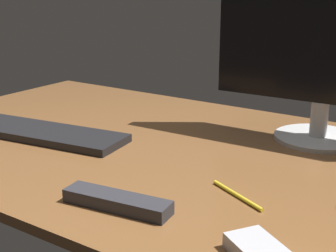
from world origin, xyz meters
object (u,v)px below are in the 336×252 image
at_px(tv_remote, 117,202).
at_px(pen, 237,195).
at_px(monitor, 327,37).
at_px(keyboard, 40,132).

relative_size(tv_remote, pen, 1.42).
bearing_deg(monitor, tv_remote, -108.95).
distance_m(keyboard, pen, 0.56).
distance_m(monitor, tv_remote, 0.62).
relative_size(monitor, pen, 3.84).
relative_size(monitor, keyboard, 1.16).
height_order(monitor, keyboard, monitor).
bearing_deg(monitor, keyboard, -150.61).
bearing_deg(pen, tv_remote, -108.48).
bearing_deg(pen, keyboard, -158.58).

